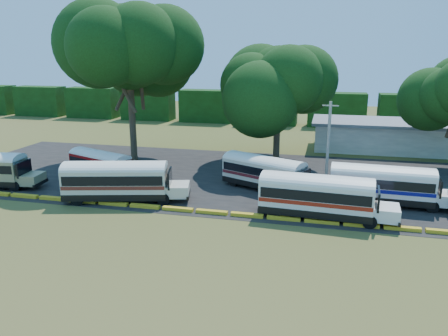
% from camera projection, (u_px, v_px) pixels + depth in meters
% --- Properties ---
extents(ground, '(160.00, 160.00, 0.00)m').
position_uv_depth(ground, '(191.00, 217.00, 35.93)').
color(ground, '#45531B').
rests_on(ground, ground).
extents(asphalt_strip, '(64.00, 24.00, 0.02)m').
position_uv_depth(asphalt_strip, '(234.00, 177.00, 46.97)').
color(asphalt_strip, black).
rests_on(asphalt_strip, ground).
extents(curb, '(53.70, 0.45, 0.30)m').
position_uv_depth(curb, '(195.00, 211.00, 36.83)').
color(curb, gold).
rests_on(curb, ground).
extents(terminal_building, '(19.00, 9.00, 4.00)m').
position_uv_depth(terminal_building, '(383.00, 135.00, 59.54)').
color(terminal_building, silver).
rests_on(terminal_building, ground).
extents(treeline_backdrop, '(130.00, 4.00, 6.00)m').
position_uv_depth(treeline_backdrop, '(270.00, 108.00, 80.22)').
color(treeline_backdrop, black).
rests_on(treeline_backdrop, ground).
extents(bus_red, '(9.31, 5.46, 3.00)m').
position_uv_depth(bus_red, '(102.00, 163.00, 46.02)').
color(bus_red, black).
rests_on(bus_red, ground).
extents(bus_cream_west, '(11.52, 5.42, 3.68)m').
position_uv_depth(bus_cream_west, '(118.00, 179.00, 39.13)').
color(bus_cream_west, black).
rests_on(bus_cream_west, ground).
extents(bus_cream_east, '(10.25, 6.48, 3.33)m').
position_uv_depth(bus_cream_east, '(265.00, 171.00, 42.41)').
color(bus_cream_east, black).
rests_on(bus_cream_east, ground).
extents(bus_white_red, '(11.11, 3.39, 3.60)m').
position_uv_depth(bus_white_red, '(319.00, 194.00, 35.14)').
color(bus_white_red, black).
rests_on(bus_white_red, ground).
extents(bus_white_blue, '(10.77, 3.13, 3.50)m').
position_uv_depth(bus_white_blue, '(384.00, 183.00, 38.32)').
color(bus_white_blue, black).
rests_on(bus_white_blue, ground).
extents(tree_west, '(13.35, 13.35, 18.44)m').
position_uv_depth(tree_west, '(128.00, 48.00, 51.02)').
color(tree_west, '#3A301D').
rests_on(tree_west, ground).
extents(tree_center, '(11.79, 11.79, 13.82)m').
position_uv_depth(tree_center, '(278.00, 83.00, 51.76)').
color(tree_center, '#3A301D').
rests_on(tree_center, ground).
extents(utility_pole, '(1.60, 0.30, 8.32)m').
position_uv_depth(utility_pole, '(328.00, 141.00, 44.39)').
color(utility_pole, gray).
rests_on(utility_pole, ground).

